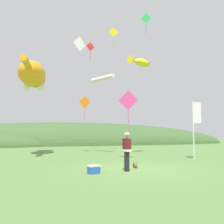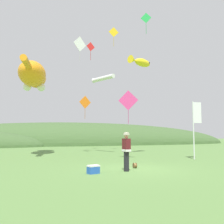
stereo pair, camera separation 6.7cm
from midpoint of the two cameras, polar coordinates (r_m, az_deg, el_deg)
The scene contains 15 objects.
ground_plane at distance 12.23m, azimuth 5.18°, elevation -12.95°, with size 120.00×120.00×0.00m, color #5B8442.
distant_hill_ridge at distance 37.92m, azimuth -13.87°, elevation -7.38°, with size 56.97×13.28×6.81m.
festival_attendant at distance 11.54m, azimuth 3.47°, elevation -8.68°, with size 0.34×0.46×1.77m.
kite_spool at distance 12.67m, azimuth 5.38°, elevation -12.05°, with size 0.15×0.27×0.27m.
picnic_cooler at distance 10.96m, azimuth -4.12°, elevation -12.94°, with size 0.57×0.48×0.36m.
festival_banner_pole at distance 17.65m, azimuth 18.63°, elevation -2.02°, with size 0.66×0.08×3.86m.
kite_giant_cat at distance 21.35m, azimuth -17.50°, elevation 7.96°, with size 2.40×7.32×2.22m.
kite_fish_windsock at distance 21.12m, azimuth 6.60°, elevation 11.28°, with size 2.43×1.73×0.74m.
kite_tube_streamer at distance 21.68m, azimuth -2.03°, elevation 7.69°, with size 1.58×2.49×0.44m.
kite_diamond_white at distance 22.33m, azimuth -7.27°, elevation 15.13°, with size 1.16×0.68×2.23m.
kite_diamond_red at distance 25.08m, azimuth -4.83°, elevation 14.60°, with size 0.86×0.33×1.81m.
kite_diamond_orange at distance 22.41m, azimuth -6.09°, elevation 2.19°, with size 1.10×0.43×2.07m.
kite_diamond_pink at distance 16.61m, azimuth 3.84°, elevation 2.63°, with size 1.18×0.67×2.24m.
kite_diamond_gold at distance 24.20m, azimuth 0.47°, elevation 17.74°, with size 0.94×0.05×1.84m.
kite_diamond_green at distance 21.57m, azimuth 7.88°, elevation 20.45°, with size 0.78×0.40×1.76m.
Camera 2 is at (-4.15, -11.37, 1.71)m, focal length 40.00 mm.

